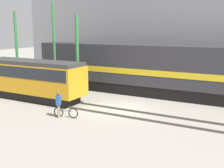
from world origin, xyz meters
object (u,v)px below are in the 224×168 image
freight_locomotive (147,69)px  person (58,102)px  streetcar (31,77)px  utility_pole_right (77,56)px  bicycle (66,113)px  utility_pole_center (54,49)px  utility_pole_left (17,50)px

freight_locomotive → person: bearing=-105.3°
streetcar → utility_pole_right: 4.34m
bicycle → utility_pole_center: (-5.76, 5.81, 3.70)m
bicycle → utility_pole_left: utility_pole_left is taller
utility_pole_center → bicycle: bearing=-45.3°
streetcar → bicycle: 6.41m
person → utility_pole_center: utility_pole_center is taller
freight_locomotive → utility_pole_right: 6.31m
bicycle → person: bearing=-148.1°
utility_pole_center → freight_locomotive: bearing=22.0°
person → utility_pole_right: size_ratio=0.25×
bicycle → utility_pole_right: size_ratio=0.24×
bicycle → freight_locomotive: bearing=76.7°
freight_locomotive → bicycle: (-2.12, -8.99, -2.00)m
freight_locomotive → utility_pole_right: size_ratio=3.07×
bicycle → person: size_ratio=0.97×
freight_locomotive → bicycle: size_ratio=12.78×
person → utility_pole_center: bearing=131.5°
streetcar → person: size_ratio=5.53×
streetcar → person: bearing=-28.8°
freight_locomotive → utility_pole_center: (-7.89, -3.18, 1.70)m
freight_locomotive → person: freight_locomotive is taller
streetcar → utility_pole_left: utility_pole_left is taller
freight_locomotive → utility_pole_center: size_ratio=2.68×
streetcar → utility_pole_center: utility_pole_center is taller
freight_locomotive → person: 9.66m
bicycle → utility_pole_center: bearing=134.7°
utility_pole_right → utility_pole_center: bearing=180.0°
freight_locomotive → streetcar: (-7.77, -6.36, -0.47)m
bicycle → utility_pole_left: (-10.61, 5.81, 3.43)m
utility_pole_left → freight_locomotive: bearing=14.0°
utility_pole_left → streetcar: bearing=-32.6°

